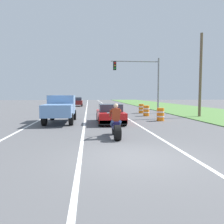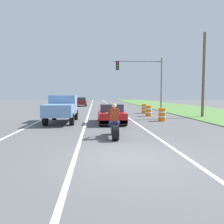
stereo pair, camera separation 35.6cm
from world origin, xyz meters
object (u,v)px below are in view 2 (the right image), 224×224
(sports_car_red, at_px, (111,114))
(distant_car_further_ahead, at_px, (82,101))
(pickup_truck_left_lane_light_blue, at_px, (62,107))
(traffic_light_mast_near, at_px, (146,76))
(distant_car_far_ahead, at_px, (81,102))
(construction_barrel_mid, at_px, (149,111))
(construction_barrel_nearest, at_px, (162,114))
(motorcycle_with_rider, at_px, (114,125))
(construction_barrel_far, at_px, (144,109))

(sports_car_red, relative_size, distant_car_further_ahead, 1.08)
(pickup_truck_left_lane_light_blue, relative_size, traffic_light_mast_near, 0.80)
(pickup_truck_left_lane_light_blue, bearing_deg, distant_car_far_ahead, 89.88)
(construction_barrel_mid, bearing_deg, pickup_truck_left_lane_light_blue, -150.33)
(pickup_truck_left_lane_light_blue, distance_m, construction_barrel_nearest, 7.60)
(traffic_light_mast_near, xyz_separation_m, distant_car_further_ahead, (-8.25, 24.51, -3.27))
(sports_car_red, xyz_separation_m, distant_car_further_ahead, (-3.83, 32.73, 0.14))
(traffic_light_mast_near, distance_m, construction_barrel_mid, 4.81)
(pickup_truck_left_lane_light_blue, bearing_deg, construction_barrel_mid, 29.67)
(traffic_light_mast_near, relative_size, construction_barrel_mid, 6.00)
(distant_car_far_ahead, distance_m, distant_car_further_ahead, 8.47)
(sports_car_red, bearing_deg, motorcycle_with_rider, -92.76)
(sports_car_red, distance_m, construction_barrel_mid, 6.36)
(construction_barrel_nearest, bearing_deg, distant_car_further_ahead, 103.87)
(sports_car_red, xyz_separation_m, traffic_light_mast_near, (4.42, 8.22, 3.41))
(pickup_truck_left_lane_light_blue, height_order, distant_car_further_ahead, pickup_truck_left_lane_light_blue)
(construction_barrel_mid, relative_size, distant_car_far_ahead, 0.25)
(sports_car_red, xyz_separation_m, construction_barrel_mid, (3.93, 4.99, -0.13))
(traffic_light_mast_near, height_order, construction_barrel_far, traffic_light_mast_near)
(traffic_light_mast_near, xyz_separation_m, distant_car_far_ahead, (-7.93, 16.05, -3.27))
(distant_car_far_ahead, bearing_deg, construction_barrel_mid, -68.86)
(traffic_light_mast_near, xyz_separation_m, construction_barrel_far, (-0.17, 0.14, -3.54))
(motorcycle_with_rider, distance_m, construction_barrel_far, 14.62)
(distant_car_far_ahead, bearing_deg, distant_car_further_ahead, 92.15)
(pickup_truck_left_lane_light_blue, distance_m, distant_car_far_ahead, 23.55)
(construction_barrel_nearest, height_order, distant_car_far_ahead, distant_car_far_ahead)
(pickup_truck_left_lane_light_blue, xyz_separation_m, construction_barrel_far, (7.81, 7.64, -0.60))
(motorcycle_with_rider, distance_m, distant_car_further_ahead, 38.43)
(distant_car_far_ahead, bearing_deg, pickup_truck_left_lane_light_blue, -90.12)
(traffic_light_mast_near, bearing_deg, sports_car_red, -118.25)
(motorcycle_with_rider, height_order, construction_barrel_mid, motorcycle_with_rider)
(pickup_truck_left_lane_light_blue, relative_size, construction_barrel_nearest, 4.80)
(distant_car_far_ahead, bearing_deg, motorcycle_with_rider, -83.78)
(motorcycle_with_rider, relative_size, construction_barrel_nearest, 2.21)
(construction_barrel_nearest, relative_size, distant_car_further_ahead, 0.25)
(pickup_truck_left_lane_light_blue, bearing_deg, motorcycle_with_rider, -62.21)
(pickup_truck_left_lane_light_blue, distance_m, traffic_light_mast_near, 11.34)
(construction_barrel_far, bearing_deg, construction_barrel_nearest, -91.86)
(motorcycle_with_rider, distance_m, traffic_light_mast_near, 14.94)
(sports_car_red, bearing_deg, construction_barrel_nearest, 13.51)
(traffic_light_mast_near, bearing_deg, distant_car_further_ahead, 108.61)
(motorcycle_with_rider, bearing_deg, traffic_light_mast_near, 71.20)
(motorcycle_with_rider, xyz_separation_m, construction_barrel_far, (4.52, 13.90, -0.09))
(pickup_truck_left_lane_light_blue, bearing_deg, sports_car_red, -11.44)
(motorcycle_with_rider, relative_size, construction_barrel_mid, 2.21)
(distant_car_further_ahead, bearing_deg, traffic_light_mast_near, -71.39)
(motorcycle_with_rider, bearing_deg, pickup_truck_left_lane_light_blue, 117.79)
(sports_car_red, relative_size, traffic_light_mast_near, 0.72)
(construction_barrel_far, xyz_separation_m, distant_car_far_ahead, (-7.76, 15.90, 0.27))
(traffic_light_mast_near, height_order, distant_car_far_ahead, traffic_light_mast_near)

